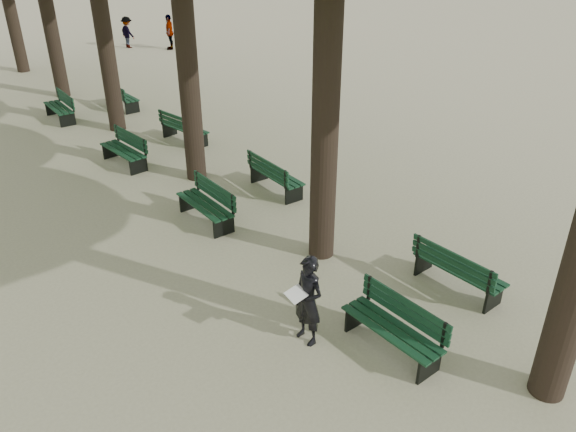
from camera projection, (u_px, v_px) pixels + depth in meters
ground at (378, 363)px, 8.94m from camera, size 120.00×120.00×0.00m
bench_left_0 at (391, 337)px, 9.07m from camera, size 0.59×1.81×0.92m
bench_left_1 at (206, 211)px, 12.90m from camera, size 0.63×1.82×0.92m
bench_left_2 at (124, 156)px, 15.84m from camera, size 0.68×1.83×0.92m
bench_left_3 at (60, 112)px, 19.30m from camera, size 0.65×1.82×0.92m
bench_right_0 at (457, 277)px, 10.58m from camera, size 0.58×1.80×0.92m
bench_right_1 at (276, 181)px, 14.34m from camera, size 0.68×1.83×0.92m
bench_right_2 at (185, 133)px, 17.46m from camera, size 0.81×1.86×0.92m
bench_right_3 at (123, 101)px, 20.49m from camera, size 0.59×1.81×0.92m
man_with_map at (308, 301)px, 9.05m from camera, size 0.61×0.66×1.61m
pedestrian_c at (170, 32)px, 29.13m from camera, size 0.86×1.05×1.76m
pedestrian_b at (128, 32)px, 29.53m from camera, size 0.41×1.05×1.58m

